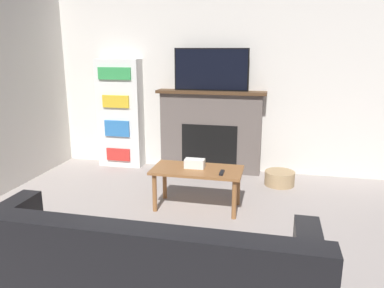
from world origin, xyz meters
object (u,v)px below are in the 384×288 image
at_px(coffee_table, 197,175).
at_px(storage_basket, 280,178).
at_px(fireplace, 211,131).
at_px(tv, 211,70).
at_px(couch, 135,287).
at_px(bookshelf, 120,113).

relative_size(coffee_table, storage_basket, 2.55).
relative_size(fireplace, tv, 1.49).
relative_size(couch, bookshelf, 1.40).
xyz_separation_m(tv, storage_basket, (1.00, -0.37, -1.38)).
relative_size(tv, bookshelf, 0.65).
distance_m(fireplace, bookshelf, 1.39).
relative_size(tv, couch, 0.46).
xyz_separation_m(tv, bookshelf, (-1.38, -0.00, -0.66)).
height_order(coffee_table, bookshelf, bookshelf).
bearing_deg(tv, coffee_table, -86.10).
bearing_deg(fireplace, couch, -88.33).
bearing_deg(couch, bookshelf, 114.41).
distance_m(fireplace, storage_basket, 1.19).
bearing_deg(fireplace, storage_basket, -21.33).
distance_m(fireplace, coffee_table, 1.37).
bearing_deg(couch, tv, 91.68).
bearing_deg(storage_basket, bookshelf, 171.19).
bearing_deg(tv, bookshelf, -179.91).
bearing_deg(bookshelf, fireplace, 0.92).
bearing_deg(storage_basket, coffee_table, -133.40).
xyz_separation_m(coffee_table, bookshelf, (-1.47, 1.33, 0.41)).
height_order(fireplace, couch, fireplace).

